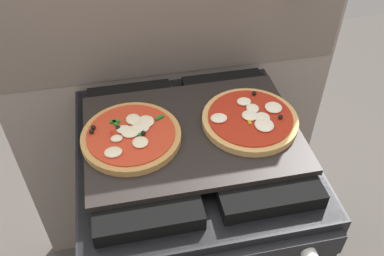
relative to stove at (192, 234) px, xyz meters
The scene contains 5 objects.
kitchen_backsplash 0.48m from the stove, 89.67° to the left, with size 1.10×0.09×1.55m.
stove is the anchor object (origin of this frame).
baking_tray 0.46m from the stove, 90.00° to the left, with size 0.54×0.38×0.02m, color black.
pizza_left 0.50m from the stove, behind, with size 0.25×0.25×0.03m.
pizza_right 0.50m from the stove, ahead, with size 0.25×0.25×0.03m.
Camera 1 is at (-0.15, -0.76, 1.64)m, focal length 39.23 mm.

